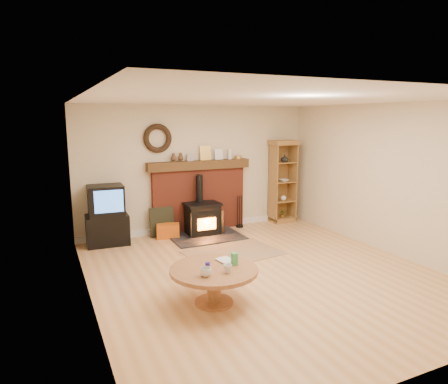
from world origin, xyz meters
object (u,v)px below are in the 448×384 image
wood_stove (203,220)px  tv_unit (107,216)px  curio_cabinet (282,181)px  coffee_table (214,275)px

wood_stove → tv_unit: (-1.85, 0.20, 0.22)m
curio_cabinet → coffee_table: 4.44m
wood_stove → coffee_table: (-1.00, -2.89, 0.07)m
coffee_table → tv_unit: bearing=105.3°
tv_unit → curio_cabinet: (3.90, 0.09, 0.39)m
curio_cabinet → tv_unit: bearing=-178.7°
wood_stove → tv_unit: size_ratio=1.25×
curio_cabinet → coffee_table: size_ratio=1.66×
coffee_table → wood_stove: bearing=70.9°
curio_cabinet → wood_stove: bearing=-172.1°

